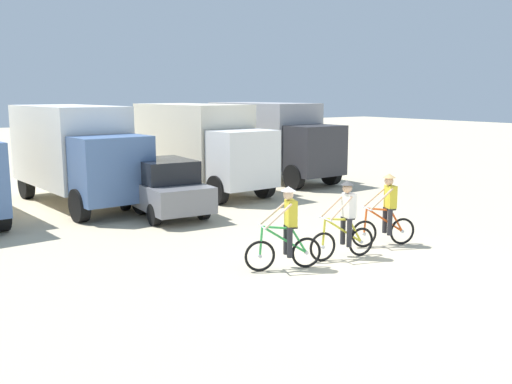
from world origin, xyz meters
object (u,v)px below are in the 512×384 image
(box_truck_white_box, at_px, (76,150))
(cyclist_cowboy_hat, at_px, (345,223))
(sedan_parked, at_px, (163,187))
(box_truck_cream_rv, at_px, (200,143))
(cyclist_orange_shirt, at_px, (286,231))
(cyclist_near_camera, at_px, (386,213))
(box_truck_grey_hauler, at_px, (271,137))

(box_truck_white_box, bearing_deg, cyclist_cowboy_hat, -73.24)
(sedan_parked, height_order, cyclist_cowboy_hat, cyclist_cowboy_hat)
(sedan_parked, distance_m, cyclist_cowboy_hat, 6.90)
(sedan_parked, bearing_deg, cyclist_cowboy_hat, -78.63)
(box_truck_white_box, distance_m, box_truck_cream_rv, 4.81)
(cyclist_orange_shirt, height_order, cyclist_near_camera, same)
(box_truck_white_box, height_order, cyclist_near_camera, box_truck_white_box)
(box_truck_grey_hauler, bearing_deg, cyclist_cowboy_hat, -118.14)
(box_truck_white_box, xyz_separation_m, sedan_parked, (1.66, -3.25, -0.99))
(sedan_parked, bearing_deg, cyclist_near_camera, -65.48)
(box_truck_cream_rv, bearing_deg, box_truck_white_box, -179.37)
(cyclist_cowboy_hat, height_order, cyclist_near_camera, same)
(box_truck_cream_rv, bearing_deg, cyclist_orange_shirt, -108.90)
(cyclist_cowboy_hat, relative_size, cyclist_near_camera, 1.00)
(cyclist_near_camera, bearing_deg, cyclist_orange_shirt, -177.31)
(cyclist_orange_shirt, relative_size, cyclist_near_camera, 1.00)
(box_truck_white_box, distance_m, sedan_parked, 3.78)
(sedan_parked, relative_size, cyclist_cowboy_hat, 2.36)
(box_truck_grey_hauler, distance_m, sedan_parked, 8.44)
(box_truck_white_box, relative_size, cyclist_orange_shirt, 3.79)
(box_truck_cream_rv, bearing_deg, cyclist_cowboy_hat, -100.09)
(box_truck_cream_rv, bearing_deg, box_truck_grey_hauler, 12.72)
(box_truck_grey_hauler, xyz_separation_m, cyclist_cowboy_hat, (-5.88, -10.99, -1.03))
(box_truck_white_box, height_order, box_truck_cream_rv, same)
(box_truck_grey_hauler, relative_size, cyclist_orange_shirt, 3.77)
(box_truck_white_box, relative_size, sedan_parked, 1.61)
(box_truck_white_box, distance_m, box_truck_grey_hauler, 8.95)
(box_truck_grey_hauler, bearing_deg, sedan_parked, -149.74)
(box_truck_white_box, xyz_separation_m, box_truck_grey_hauler, (8.89, 0.97, 0.00))
(box_truck_cream_rv, height_order, cyclist_orange_shirt, box_truck_cream_rv)
(cyclist_cowboy_hat, bearing_deg, box_truck_white_box, 106.76)
(cyclist_orange_shirt, height_order, cyclist_cowboy_hat, same)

